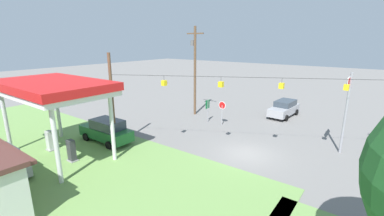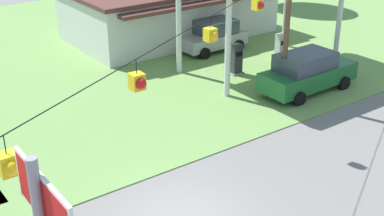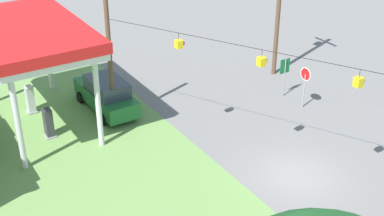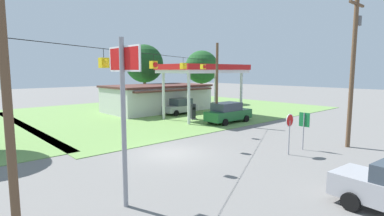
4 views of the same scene
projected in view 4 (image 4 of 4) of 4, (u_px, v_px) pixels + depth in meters
name	position (u px, v px, depth m)	size (l,w,h in m)	color
ground_plane	(171.00, 153.00, 18.38)	(160.00, 160.00, 0.00)	slate
grass_verge_station_corner	(172.00, 109.00, 39.34)	(36.00, 28.00, 0.04)	#6B934C
gas_station_canopy	(204.00, 70.00, 31.50)	(9.09, 5.34, 5.69)	silver
gas_station_store	(157.00, 98.00, 37.53)	(12.63, 7.65, 3.28)	silver
fuel_pump_near	(193.00, 112.00, 30.98)	(0.71, 0.56, 1.63)	gray
fuel_pump_far	(214.00, 109.00, 33.11)	(0.71, 0.56, 1.63)	gray
car_at_pumps_front	(228.00, 113.00, 28.95)	(5.14, 2.18, 2.00)	#1E602D
car_at_pumps_rear	(180.00, 106.00, 34.73)	(4.08, 2.14, 1.85)	#9E9EA3
stop_sign_roadside	(290.00, 125.00, 17.87)	(0.80, 0.08, 2.50)	#99999E
stop_sign_overhead	(124.00, 90.00, 10.73)	(0.22, 2.10, 6.22)	gray
route_sign	(304.00, 123.00, 19.04)	(0.10, 0.70, 2.40)	gray
utility_pole_main	(353.00, 62.00, 19.27)	(2.20, 0.44, 10.01)	brown
signal_span_gantry	(170.00, 86.00, 17.85)	(18.96, 10.24, 7.57)	brown
tree_behind_station	(144.00, 64.00, 42.61)	(5.41, 5.41, 8.75)	#4C3828
tree_far_back	(202.00, 67.00, 46.30)	(5.10, 5.10, 8.14)	#4C3828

